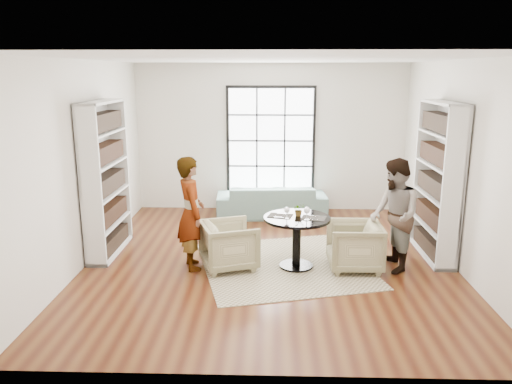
{
  "coord_description": "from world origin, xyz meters",
  "views": [
    {
      "loc": [
        0.02,
        -7.22,
        2.83
      ],
      "look_at": [
        -0.22,
        0.4,
        0.98
      ],
      "focal_mm": 35.0,
      "sensor_mm": 36.0,
      "label": 1
    }
  ],
  "objects_px": {
    "sofa": "(271,200)",
    "wine_glass_right": "(307,211)",
    "person_right": "(394,216)",
    "pedestal_table": "(297,231)",
    "armchair_right": "(354,246)",
    "person_left": "(191,213)",
    "wine_glass_left": "(287,210)",
    "armchair_left": "(229,245)",
    "flower_centerpiece": "(299,210)"
  },
  "relations": [
    {
      "from": "sofa",
      "to": "person_right",
      "type": "xyz_separation_m",
      "value": [
        1.76,
        -2.75,
        0.5
      ]
    },
    {
      "from": "sofa",
      "to": "armchair_left",
      "type": "distance_m",
      "value": 2.83
    },
    {
      "from": "person_right",
      "to": "person_left",
      "type": "bearing_deg",
      "value": -94.85
    },
    {
      "from": "armchair_right",
      "to": "flower_centerpiece",
      "type": "bearing_deg",
      "value": -96.94
    },
    {
      "from": "armchair_right",
      "to": "person_right",
      "type": "xyz_separation_m",
      "value": [
        0.55,
        0.0,
        0.47
      ]
    },
    {
      "from": "armchair_left",
      "to": "sofa",
      "type": "bearing_deg",
      "value": -32.04
    },
    {
      "from": "sofa",
      "to": "armchair_right",
      "type": "distance_m",
      "value": 3.0
    },
    {
      "from": "wine_glass_left",
      "to": "wine_glass_right",
      "type": "xyz_separation_m",
      "value": [
        0.28,
        -0.07,
        0.02
      ]
    },
    {
      "from": "wine_glass_right",
      "to": "flower_centerpiece",
      "type": "xyz_separation_m",
      "value": [
        -0.1,
        0.22,
        -0.05
      ]
    },
    {
      "from": "pedestal_table",
      "to": "armchair_left",
      "type": "distance_m",
      "value": 1.01
    },
    {
      "from": "armchair_right",
      "to": "pedestal_table",
      "type": "bearing_deg",
      "value": -92.14
    },
    {
      "from": "wine_glass_right",
      "to": "person_left",
      "type": "bearing_deg",
      "value": 176.17
    },
    {
      "from": "pedestal_table",
      "to": "sofa",
      "type": "xyz_separation_m",
      "value": [
        -0.37,
        2.72,
        -0.24
      ]
    },
    {
      "from": "sofa",
      "to": "armchair_left",
      "type": "height_order",
      "value": "armchair_left"
    },
    {
      "from": "armchair_left",
      "to": "person_right",
      "type": "xyz_separation_m",
      "value": [
        2.38,
        0.01,
        0.47
      ]
    },
    {
      "from": "sofa",
      "to": "wine_glass_right",
      "type": "height_order",
      "value": "wine_glass_right"
    },
    {
      "from": "sofa",
      "to": "person_left",
      "type": "bearing_deg",
      "value": 63.52
    },
    {
      "from": "wine_glass_right",
      "to": "flower_centerpiece",
      "type": "relative_size",
      "value": 1.04
    },
    {
      "from": "sofa",
      "to": "person_left",
      "type": "relative_size",
      "value": 1.3
    },
    {
      "from": "person_left",
      "to": "person_right",
      "type": "relative_size",
      "value": 1.01
    },
    {
      "from": "armchair_left",
      "to": "wine_glass_left",
      "type": "distance_m",
      "value": 1.0
    },
    {
      "from": "armchair_left",
      "to": "armchair_right",
      "type": "relative_size",
      "value": 1.0
    },
    {
      "from": "wine_glass_left",
      "to": "flower_centerpiece",
      "type": "bearing_deg",
      "value": 41.09
    },
    {
      "from": "pedestal_table",
      "to": "wine_glass_right",
      "type": "relative_size",
      "value": 4.97
    },
    {
      "from": "armchair_left",
      "to": "person_left",
      "type": "relative_size",
      "value": 0.46
    },
    {
      "from": "sofa",
      "to": "person_left",
      "type": "distance_m",
      "value": 3.04
    },
    {
      "from": "person_left",
      "to": "armchair_left",
      "type": "bearing_deg",
      "value": -109.49
    },
    {
      "from": "person_left",
      "to": "wine_glass_left",
      "type": "xyz_separation_m",
      "value": [
        1.39,
        -0.04,
        0.07
      ]
    },
    {
      "from": "person_right",
      "to": "pedestal_table",
      "type": "bearing_deg",
      "value": -96.34
    },
    {
      "from": "person_left",
      "to": "armchair_right",
      "type": "bearing_deg",
      "value": -109.2
    },
    {
      "from": "wine_glass_left",
      "to": "flower_centerpiece",
      "type": "distance_m",
      "value": 0.24
    },
    {
      "from": "sofa",
      "to": "armchair_left",
      "type": "bearing_deg",
      "value": 73.84
    },
    {
      "from": "pedestal_table",
      "to": "wine_glass_left",
      "type": "xyz_separation_m",
      "value": [
        -0.15,
        -0.09,
        0.34
      ]
    },
    {
      "from": "pedestal_table",
      "to": "person_left",
      "type": "distance_m",
      "value": 1.56
    },
    {
      "from": "pedestal_table",
      "to": "armchair_right",
      "type": "height_order",
      "value": "pedestal_table"
    },
    {
      "from": "sofa",
      "to": "person_right",
      "type": "distance_m",
      "value": 3.3
    },
    {
      "from": "armchair_left",
      "to": "person_left",
      "type": "xyz_separation_m",
      "value": [
        -0.55,
        0.0,
        0.48
      ]
    },
    {
      "from": "person_right",
      "to": "wine_glass_left",
      "type": "xyz_separation_m",
      "value": [
        -1.54,
        -0.06,
        0.08
      ]
    },
    {
      "from": "armchair_right",
      "to": "person_right",
      "type": "bearing_deg",
      "value": 89.92
    },
    {
      "from": "person_left",
      "to": "wine_glass_left",
      "type": "bearing_deg",
      "value": -111.3
    },
    {
      "from": "pedestal_table",
      "to": "wine_glass_right",
      "type": "distance_m",
      "value": 0.41
    },
    {
      "from": "wine_glass_left",
      "to": "armchair_right",
      "type": "bearing_deg",
      "value": 3.23
    },
    {
      "from": "person_right",
      "to": "wine_glass_right",
      "type": "distance_m",
      "value": 1.27
    },
    {
      "from": "pedestal_table",
      "to": "flower_centerpiece",
      "type": "relative_size",
      "value": 5.18
    },
    {
      "from": "wine_glass_right",
      "to": "sofa",
      "type": "bearing_deg",
      "value": 99.89
    },
    {
      "from": "wine_glass_left",
      "to": "flower_centerpiece",
      "type": "height_order",
      "value": "flower_centerpiece"
    },
    {
      "from": "armchair_right",
      "to": "wine_glass_right",
      "type": "distance_m",
      "value": 0.92
    },
    {
      "from": "pedestal_table",
      "to": "person_left",
      "type": "bearing_deg",
      "value": -178.42
    },
    {
      "from": "wine_glass_left",
      "to": "flower_centerpiece",
      "type": "relative_size",
      "value": 0.92
    },
    {
      "from": "armchair_left",
      "to": "wine_glass_right",
      "type": "xyz_separation_m",
      "value": [
        1.12,
        -0.11,
        0.57
      ]
    }
  ]
}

